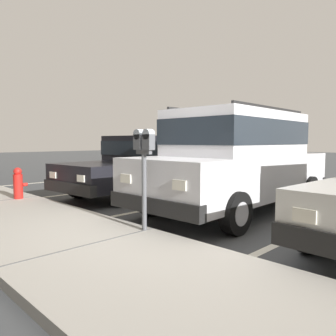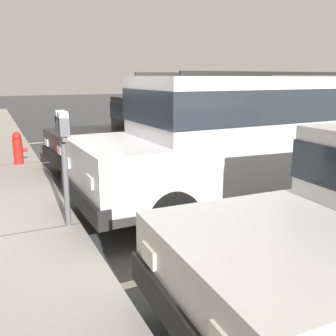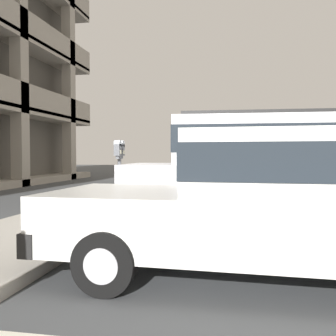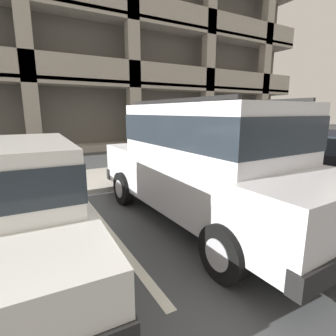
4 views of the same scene
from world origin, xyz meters
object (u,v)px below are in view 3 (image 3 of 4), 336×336
silver_suv (256,167)px  fire_hydrant (151,183)px  parking_meter_near (119,160)px  dark_hatchback (251,173)px  red_sedan (267,201)px

silver_suv → fire_hydrant: (3.88, 2.83, -0.62)m
silver_suv → fire_hydrant: size_ratio=6.91×
silver_suv → parking_meter_near: bearing=90.7°
silver_suv → fire_hydrant: 4.84m
parking_meter_near → fire_hydrant: (3.99, 0.30, -0.74)m
dark_hatchback → fire_hydrant: (0.97, 2.88, -0.36)m
silver_suv → red_sedan: (-2.94, 0.03, -0.27)m
red_sedan → fire_hydrant: 7.38m
silver_suv → red_sedan: 2.95m
red_sedan → parking_meter_near: bearing=43.5°
silver_suv → parking_meter_near: silver_suv is taller
dark_hatchback → fire_hydrant: size_ratio=6.58×
parking_meter_near → red_sedan: bearing=-138.5°
red_sedan → parking_meter_near: parking_meter_near is taller
fire_hydrant → silver_suv: bearing=-143.8°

